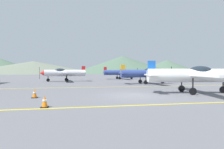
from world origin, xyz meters
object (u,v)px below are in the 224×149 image
airplane_mid (146,73)px  airplane_back (121,72)px  car_sedan (128,74)px  airplane_near (193,75)px  airplane_far (64,73)px  traffic_cone_side (45,101)px  traffic_cone_front (35,93)px

airplane_mid → airplane_back: (-0.16, 14.12, 0.00)m
airplane_back → car_sedan: 9.26m
airplane_near → airplane_far: (-10.89, 18.39, 0.00)m
airplane_far → traffic_cone_side: 22.23m
airplane_back → traffic_cone_side: bearing=-110.2°
airplane_back → car_sedan: bearing=64.3°
traffic_cone_front → traffic_cone_side: 3.64m
car_sedan → traffic_cone_side: 39.76m
airplane_near → traffic_cone_side: (-10.38, -3.81, -1.13)m
traffic_cone_front → airplane_near: bearing=1.7°
airplane_far → airplane_back: 12.81m
airplane_mid → traffic_cone_side: (-10.70, -14.54, -1.13)m
airplane_near → traffic_cone_front: size_ratio=14.27×
airplane_far → airplane_back: size_ratio=1.00×
traffic_cone_front → airplane_back: bearing=65.1°
airplane_far → airplane_near: bearing=-59.4°
traffic_cone_front → airplane_mid: bearing=43.1°
airplane_near → airplane_back: same height
traffic_cone_side → traffic_cone_front: bearing=108.4°
airplane_near → car_sedan: size_ratio=1.88×
airplane_mid → airplane_far: (-11.21, 7.65, 0.00)m
traffic_cone_side → airplane_near: bearing=20.1°
car_sedan → traffic_cone_front: 37.03m
car_sedan → traffic_cone_front: (-15.69, -33.54, -0.56)m
airplane_far → traffic_cone_front: (-0.64, -18.73, -1.13)m
airplane_near → airplane_far: 21.37m
car_sedan → traffic_cone_side: (-14.54, -37.00, -0.56)m
airplane_mid → airplane_near: bearing=-91.7°
car_sedan → airplane_mid: bearing=-99.7°
airplane_mid → car_sedan: size_ratio=1.87×
airplane_near → airplane_mid: size_ratio=1.00×
car_sedan → traffic_cone_front: car_sedan is taller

